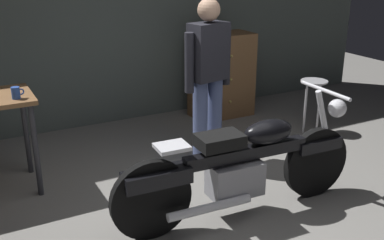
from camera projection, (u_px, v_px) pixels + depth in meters
ground_plane at (227, 221)px, 3.76m from camera, size 12.00×12.00×0.00m
motorcycle at (243, 165)px, 3.73m from camera, size 2.19×0.60×1.00m
person_standing at (208, 75)px, 4.58m from camera, size 0.56×0.29×1.67m
shop_stool at (313, 92)px, 5.53m from camera, size 0.32×0.32×0.64m
wooden_dresser at (222, 75)px, 6.08m from camera, size 0.80×0.47×1.10m
mug_blue_enamel at (16, 93)px, 3.89m from camera, size 0.11×0.07×0.10m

